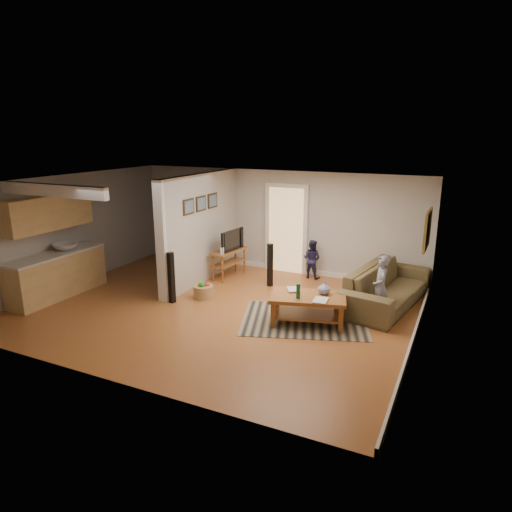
# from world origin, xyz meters

# --- Properties ---
(ground) EXTENTS (7.50, 7.50, 0.00)m
(ground) POSITION_xyz_m (0.00, 0.00, 0.00)
(ground) COLOR #965F26
(ground) RESTS_ON ground
(room_shell) EXTENTS (7.54, 6.02, 2.52)m
(room_shell) POSITION_xyz_m (-1.07, 0.43, 1.46)
(room_shell) COLOR #B0ADA8
(room_shell) RESTS_ON ground
(area_rug) EXTENTS (2.73, 2.34, 0.01)m
(area_rug) POSITION_xyz_m (1.77, 0.22, 0.01)
(area_rug) COLOR black
(area_rug) RESTS_ON ground
(sofa) EXTENTS (1.48, 2.81, 0.78)m
(sofa) POSITION_xyz_m (3.00, 1.67, 0.00)
(sofa) COLOR #443D22
(sofa) RESTS_ON ground
(coffee_table) EXTENTS (1.52, 1.13, 0.80)m
(coffee_table) POSITION_xyz_m (1.87, 0.14, 0.41)
(coffee_table) COLOR brown
(coffee_table) RESTS_ON ground
(tv_console) EXTENTS (0.52, 1.12, 0.93)m
(tv_console) POSITION_xyz_m (-0.74, 1.90, 0.62)
(tv_console) COLOR brown
(tv_console) RESTS_ON ground
(speaker_left) EXTENTS (0.13, 0.13, 1.07)m
(speaker_left) POSITION_xyz_m (-1.00, -0.09, 0.53)
(speaker_left) COLOR black
(speaker_left) RESTS_ON ground
(speaker_right) EXTENTS (0.13, 0.13, 0.99)m
(speaker_right) POSITION_xyz_m (0.40, 1.72, 0.50)
(speaker_right) COLOR black
(speaker_right) RESTS_ON ground
(toy_basket) EXTENTS (0.42, 0.42, 0.37)m
(toy_basket) POSITION_xyz_m (-0.56, 0.41, 0.15)
(toy_basket) COLOR #9B7A43
(toy_basket) RESTS_ON ground
(child) EXTENTS (0.42, 0.52, 1.23)m
(child) POSITION_xyz_m (3.00, 0.90, 0.00)
(child) COLOR gray
(child) RESTS_ON ground
(toddler) EXTENTS (0.49, 0.41, 0.94)m
(toddler) POSITION_xyz_m (1.06, 2.70, 0.00)
(toddler) COLOR #222146
(toddler) RESTS_ON ground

